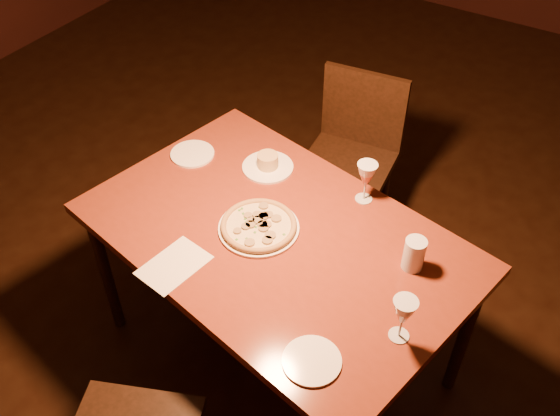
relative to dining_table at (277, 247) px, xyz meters
The scene contains 11 objects.
floor 0.73m from the dining_table, 122.91° to the left, with size 7.00×7.00×0.00m, color black.
dining_table is the anchor object (origin of this frame).
chair_far 0.93m from the dining_table, 98.07° to the left, with size 0.47×0.47×0.86m.
pizza_plate 0.11m from the dining_table, 169.68° to the right, with size 0.30×0.30×0.03m.
ramekin_saucer 0.39m from the dining_table, 127.53° to the left, with size 0.21×0.21×0.07m.
wine_glass_far 0.42m from the dining_table, 61.46° to the left, with size 0.08×0.08×0.17m, color #C46751, non-canonical shape.
wine_glass_right 0.61m from the dining_table, 17.26° to the right, with size 0.08×0.08×0.17m, color #C46751, non-canonical shape.
water_tumbler 0.51m from the dining_table, 13.58° to the left, with size 0.07×0.07×0.12m, color silver.
side_plate_left 0.59m from the dining_table, 159.15° to the left, with size 0.18×0.18×0.01m, color white.
side_plate_near 0.56m from the dining_table, 46.62° to the right, with size 0.18×0.18×0.01m, color white.
menu_card 0.39m from the dining_table, 124.83° to the right, with size 0.16×0.24×0.00m, color white.
Camera 1 is at (0.99, -1.56, 2.38)m, focal length 40.00 mm.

